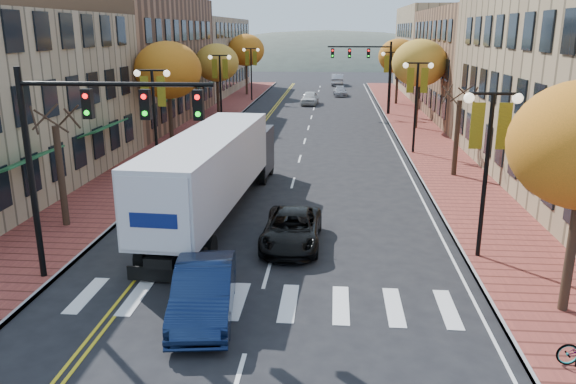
# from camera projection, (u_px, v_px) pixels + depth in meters

# --- Properties ---
(ground) EXTENTS (200.00, 200.00, 0.00)m
(ground) POSITION_uv_depth(u_px,v_px,m) (250.00, 336.00, 15.36)
(ground) COLOR black
(ground) RESTS_ON ground
(sidewalk_left) EXTENTS (4.00, 85.00, 0.15)m
(sidewalk_left) POSITION_uv_depth(u_px,v_px,m) (201.00, 128.00, 47.16)
(sidewalk_left) COLOR brown
(sidewalk_left) RESTS_ON ground
(sidewalk_right) EXTENTS (4.00, 85.00, 0.15)m
(sidewalk_right) POSITION_uv_depth(u_px,v_px,m) (418.00, 132.00, 45.74)
(sidewalk_right) COLOR brown
(sidewalk_right) RESTS_ON ground
(building_left_mid) EXTENTS (12.00, 24.00, 11.00)m
(building_left_mid) POSITION_uv_depth(u_px,v_px,m) (118.00, 60.00, 49.63)
(building_left_mid) COLOR brown
(building_left_mid) RESTS_ON ground
(building_left_far) EXTENTS (12.00, 26.00, 9.50)m
(building_left_far) POSITION_uv_depth(u_px,v_px,m) (189.00, 56.00, 73.77)
(building_left_far) COLOR #9E8966
(building_left_far) RESTS_ON ground
(building_right_mid) EXTENTS (15.00, 24.00, 10.00)m
(building_right_mid) POSITION_uv_depth(u_px,v_px,m) (509.00, 64.00, 52.71)
(building_right_mid) COLOR brown
(building_right_mid) RESTS_ON ground
(building_right_far) EXTENTS (15.00, 20.00, 11.00)m
(building_right_far) POSITION_uv_depth(u_px,v_px,m) (460.00, 50.00, 73.63)
(building_right_far) COLOR #9E8966
(building_right_far) RESTS_ON ground
(tree_left_a) EXTENTS (0.28, 0.28, 4.20)m
(tree_left_a) POSITION_uv_depth(u_px,v_px,m) (61.00, 176.00, 23.10)
(tree_left_a) COLOR #382619
(tree_left_a) RESTS_ON sidewalk_left
(tree_left_b) EXTENTS (4.48, 4.48, 7.21)m
(tree_left_b) POSITION_uv_depth(u_px,v_px,m) (168.00, 70.00, 37.52)
(tree_left_b) COLOR #382619
(tree_left_b) RESTS_ON sidewalk_left
(tree_left_c) EXTENTS (4.16, 4.16, 6.69)m
(tree_left_c) POSITION_uv_depth(u_px,v_px,m) (217.00, 63.00, 52.95)
(tree_left_c) COLOR #382619
(tree_left_c) RESTS_ON sidewalk_left
(tree_left_d) EXTENTS (4.61, 4.61, 7.42)m
(tree_left_d) POSITION_uv_depth(u_px,v_px,m) (246.00, 50.00, 70.03)
(tree_left_d) COLOR #382619
(tree_left_d) RESTS_ON sidewalk_left
(tree_right_b) EXTENTS (0.28, 0.28, 4.20)m
(tree_right_b) POSITION_uv_depth(u_px,v_px,m) (457.00, 138.00, 31.25)
(tree_right_b) COLOR #382619
(tree_right_b) RESTS_ON sidewalk_right
(tree_right_c) EXTENTS (4.48, 4.48, 7.21)m
(tree_right_c) POSITION_uv_depth(u_px,v_px,m) (419.00, 63.00, 45.68)
(tree_right_c) COLOR #382619
(tree_right_c) RESTS_ON sidewalk_right
(tree_right_d) EXTENTS (4.35, 4.35, 7.00)m
(tree_right_d) POSITION_uv_depth(u_px,v_px,m) (398.00, 56.00, 61.03)
(tree_right_d) COLOR #382619
(tree_right_d) RESTS_ON sidewalk_right
(lamp_left_b) EXTENTS (1.96, 0.36, 6.05)m
(lamp_left_b) POSITION_uv_depth(u_px,v_px,m) (154.00, 103.00, 30.07)
(lamp_left_b) COLOR black
(lamp_left_b) RESTS_ON ground
(lamp_left_c) EXTENTS (1.96, 0.36, 6.05)m
(lamp_left_c) POSITION_uv_depth(u_px,v_px,m) (220.00, 76.00, 47.30)
(lamp_left_c) COLOR black
(lamp_left_c) RESTS_ON ground
(lamp_left_d) EXTENTS (1.96, 0.36, 6.05)m
(lamp_left_d) POSITION_uv_depth(u_px,v_px,m) (251.00, 64.00, 64.53)
(lamp_left_d) COLOR black
(lamp_left_d) RESTS_ON ground
(lamp_right_a) EXTENTS (1.96, 0.36, 6.05)m
(lamp_right_a) POSITION_uv_depth(u_px,v_px,m) (489.00, 144.00, 19.31)
(lamp_right_a) COLOR black
(lamp_right_a) RESTS_ON ground
(lamp_right_b) EXTENTS (1.96, 0.36, 6.05)m
(lamp_right_b) POSITION_uv_depth(u_px,v_px,m) (417.00, 90.00, 36.54)
(lamp_right_b) COLOR black
(lamp_right_b) RESTS_ON ground
(lamp_right_c) EXTENTS (1.96, 0.36, 6.05)m
(lamp_right_c) POSITION_uv_depth(u_px,v_px,m) (391.00, 71.00, 53.77)
(lamp_right_c) COLOR black
(lamp_right_c) RESTS_ON ground
(traffic_mast_near) EXTENTS (6.10, 0.35, 7.00)m
(traffic_mast_near) POSITION_uv_depth(u_px,v_px,m) (85.00, 136.00, 17.29)
(traffic_mast_near) COLOR black
(traffic_mast_near) RESTS_ON ground
(traffic_mast_far) EXTENTS (6.10, 0.34, 7.00)m
(traffic_mast_far) POSITION_uv_depth(u_px,v_px,m) (370.00, 64.00, 53.75)
(traffic_mast_far) COLOR black
(traffic_mast_far) RESTS_ON ground
(semi_truck) EXTENTS (3.39, 15.73, 3.90)m
(semi_truck) POSITION_uv_depth(u_px,v_px,m) (217.00, 166.00, 24.77)
(semi_truck) COLOR black
(semi_truck) RESTS_ON ground
(navy_sedan) EXTENTS (2.26, 4.91, 1.56)m
(navy_sedan) POSITION_uv_depth(u_px,v_px,m) (204.00, 291.00, 16.25)
(navy_sedan) COLOR #0E1A38
(navy_sedan) RESTS_ON ground
(black_suv) EXTENTS (2.23, 4.75, 1.31)m
(black_suv) POSITION_uv_depth(u_px,v_px,m) (292.00, 229.00, 21.67)
(black_suv) COLOR black
(black_suv) RESTS_ON ground
(car_far_white) EXTENTS (2.02, 4.42, 1.47)m
(car_far_white) POSITION_uv_depth(u_px,v_px,m) (310.00, 98.00, 62.60)
(car_far_white) COLOR silver
(car_far_white) RESTS_ON ground
(car_far_silver) EXTENTS (1.85, 4.10, 1.16)m
(car_far_silver) POSITION_uv_depth(u_px,v_px,m) (340.00, 91.00, 70.88)
(car_far_silver) COLOR #94949B
(car_far_silver) RESTS_ON ground
(car_far_oncoming) EXTENTS (1.84, 5.05, 1.66)m
(car_far_oncoming) POSITION_uv_depth(u_px,v_px,m) (338.00, 80.00, 84.40)
(car_far_oncoming) COLOR #A9A8B0
(car_far_oncoming) RESTS_ON ground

